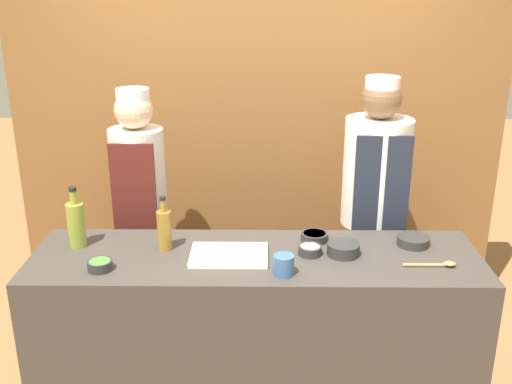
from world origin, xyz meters
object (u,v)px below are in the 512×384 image
(sauce_bowl_purple, at_px, (314,236))
(wooden_spoon, at_px, (436,264))
(bottle_oil, at_px, (76,223))
(cup_blue, at_px, (284,265))
(sauce_bowl_green, at_px, (100,265))
(bottle_vinegar, at_px, (164,229))
(chef_right, at_px, (373,213))
(cutting_board, at_px, (229,255))
(sauce_bowl_yellow, at_px, (413,240))
(chef_left, at_px, (141,214))
(sauce_bowl_white, at_px, (310,250))
(sauce_bowl_orange, at_px, (343,248))

(sauce_bowl_purple, bearing_deg, wooden_spoon, -27.96)
(bottle_oil, height_order, cup_blue, bottle_oil)
(sauce_bowl_green, distance_m, bottle_oil, 0.32)
(bottle_vinegar, distance_m, chef_right, 1.25)
(cutting_board, height_order, wooden_spoon, wooden_spoon)
(sauce_bowl_purple, bearing_deg, bottle_oil, -176.22)
(sauce_bowl_purple, xyz_separation_m, bottle_oil, (-1.18, -0.08, 0.10))
(wooden_spoon, bearing_deg, cup_blue, -173.25)
(sauce_bowl_yellow, distance_m, cutting_board, 0.92)
(wooden_spoon, height_order, chef_left, chef_left)
(sauce_bowl_white, relative_size, chef_left, 0.07)
(cup_blue, bearing_deg, bottle_vinegar, 155.50)
(sauce_bowl_white, bearing_deg, bottle_oil, 175.72)
(bottle_vinegar, height_order, chef_left, chef_left)
(sauce_bowl_yellow, distance_m, chef_left, 1.53)
(sauce_bowl_white, height_order, sauce_bowl_purple, sauce_bowl_white)
(sauce_bowl_yellow, height_order, cutting_board, sauce_bowl_yellow)
(sauce_bowl_green, distance_m, sauce_bowl_white, 0.99)
(sauce_bowl_yellow, bearing_deg, bottle_oil, -179.04)
(sauce_bowl_purple, distance_m, chef_right, 0.57)
(sauce_bowl_yellow, relative_size, bottle_oil, 0.52)
(cutting_board, height_order, bottle_oil, bottle_oil)
(sauce_bowl_white, bearing_deg, sauce_bowl_green, -170.12)
(cutting_board, xyz_separation_m, cup_blue, (0.25, -0.17, 0.04))
(sauce_bowl_white, relative_size, cutting_board, 0.31)
(sauce_bowl_white, bearing_deg, sauce_bowl_orange, 0.16)
(bottle_vinegar, xyz_separation_m, chef_right, (1.12, 0.54, -0.13))
(sauce_bowl_orange, distance_m, bottle_oil, 1.31)
(bottle_oil, height_order, chef_right, chef_right)
(sauce_bowl_yellow, bearing_deg, sauce_bowl_white, -167.73)
(sauce_bowl_white, bearing_deg, sauce_bowl_purple, 77.96)
(sauce_bowl_yellow, relative_size, bottle_vinegar, 0.58)
(sauce_bowl_yellow, distance_m, sauce_bowl_white, 0.53)
(cup_blue, bearing_deg, wooden_spoon, 6.75)
(sauce_bowl_green, relative_size, chef_left, 0.07)
(wooden_spoon, bearing_deg, sauce_bowl_orange, 163.43)
(sauce_bowl_white, relative_size, bottle_oil, 0.37)
(sauce_bowl_orange, height_order, cutting_board, sauce_bowl_orange)
(chef_right, bearing_deg, sauce_bowl_yellow, -76.83)
(chef_left, bearing_deg, bottle_vinegar, -67.13)
(chef_right, bearing_deg, cup_blue, -124.36)
(sauce_bowl_purple, bearing_deg, bottle_vinegar, -171.60)
(chef_right, bearing_deg, sauce_bowl_green, -151.20)
(sauce_bowl_orange, distance_m, cup_blue, 0.36)
(sauce_bowl_green, distance_m, sauce_bowl_orange, 1.14)
(cutting_board, height_order, cup_blue, cup_blue)
(wooden_spoon, bearing_deg, chef_right, 102.92)
(bottle_oil, bearing_deg, chef_left, 67.24)
(sauce_bowl_purple, relative_size, cup_blue, 1.47)
(sauce_bowl_purple, distance_m, wooden_spoon, 0.61)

